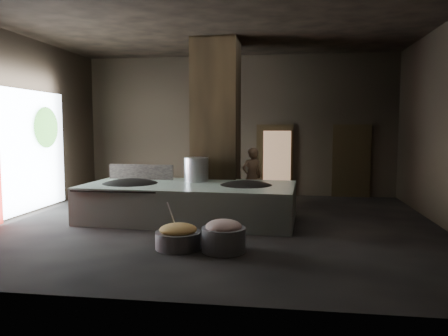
% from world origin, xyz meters
% --- Properties ---
extents(floor, '(10.00, 9.00, 0.10)m').
position_xyz_m(floor, '(0.00, 0.00, -0.05)').
color(floor, black).
rests_on(floor, ground).
extents(ceiling, '(10.00, 9.00, 0.10)m').
position_xyz_m(ceiling, '(0.00, 0.00, 4.55)').
color(ceiling, black).
rests_on(ceiling, back_wall).
extents(back_wall, '(10.00, 0.10, 4.50)m').
position_xyz_m(back_wall, '(0.00, 4.55, 2.25)').
color(back_wall, black).
rests_on(back_wall, ground).
extents(front_wall, '(10.00, 0.10, 4.50)m').
position_xyz_m(front_wall, '(0.00, -4.55, 2.25)').
color(front_wall, black).
rests_on(front_wall, ground).
extents(left_wall, '(0.10, 9.00, 4.50)m').
position_xyz_m(left_wall, '(-5.05, 0.00, 2.25)').
color(left_wall, black).
rests_on(left_wall, ground).
extents(pillar, '(1.20, 1.20, 4.50)m').
position_xyz_m(pillar, '(-0.30, 1.90, 2.25)').
color(pillar, black).
rests_on(pillar, ground).
extents(hearth_platform, '(5.06, 2.60, 0.86)m').
position_xyz_m(hearth_platform, '(-0.69, 0.36, 0.43)').
color(hearth_platform, '#B0C1AE').
rests_on(hearth_platform, ground).
extents(platform_cap, '(4.84, 2.32, 0.03)m').
position_xyz_m(platform_cap, '(-0.69, 0.36, 0.82)').
color(platform_cap, black).
rests_on(platform_cap, hearth_platform).
extents(wok_left, '(1.56, 1.56, 0.43)m').
position_xyz_m(wok_left, '(-2.14, 0.31, 0.75)').
color(wok_left, black).
rests_on(wok_left, hearth_platform).
extents(wok_left_rim, '(1.59, 1.59, 0.05)m').
position_xyz_m(wok_left_rim, '(-2.14, 0.31, 0.82)').
color(wok_left_rim, black).
rests_on(wok_left_rim, hearth_platform).
extents(wok_right, '(1.45, 1.45, 0.41)m').
position_xyz_m(wok_right, '(0.66, 0.41, 0.75)').
color(wok_right, black).
rests_on(wok_right, hearth_platform).
extents(wok_right_rim, '(1.48, 1.48, 0.05)m').
position_xyz_m(wok_right_rim, '(0.66, 0.41, 0.82)').
color(wok_right_rim, black).
rests_on(wok_right_rim, hearth_platform).
extents(stock_pot, '(0.60, 0.60, 0.65)m').
position_xyz_m(stock_pot, '(-0.64, 0.91, 1.13)').
color(stock_pot, '#BABBC2').
rests_on(stock_pot, hearth_platform).
extents(splash_guard, '(1.72, 0.15, 0.43)m').
position_xyz_m(splash_guard, '(-2.14, 1.11, 1.03)').
color(splash_guard, black).
rests_on(splash_guard, hearth_platform).
extents(cook, '(0.71, 0.63, 1.64)m').
position_xyz_m(cook, '(0.64, 2.31, 0.82)').
color(cook, '#8A6446').
rests_on(cook, ground).
extents(veg_basin, '(0.93, 0.93, 0.31)m').
position_xyz_m(veg_basin, '(-0.35, -2.08, 0.15)').
color(veg_basin, slate).
rests_on(veg_basin, ground).
extents(veg_fill, '(0.69, 0.69, 0.21)m').
position_xyz_m(veg_fill, '(-0.35, -2.08, 0.35)').
color(veg_fill, '#909648').
rests_on(veg_fill, veg_basin).
extents(ladle, '(0.13, 0.32, 0.60)m').
position_xyz_m(ladle, '(-0.50, -1.93, 0.55)').
color(ladle, '#BABBC2').
rests_on(ladle, veg_basin).
extents(meat_basin, '(0.83, 0.83, 0.43)m').
position_xyz_m(meat_basin, '(0.50, -2.15, 0.22)').
color(meat_basin, slate).
rests_on(meat_basin, ground).
extents(meat_fill, '(0.65, 0.65, 0.25)m').
position_xyz_m(meat_fill, '(0.50, -2.15, 0.45)').
color(meat_fill, '#A46D62').
rests_on(meat_fill, meat_basin).
extents(doorway_near, '(1.18, 0.08, 2.38)m').
position_xyz_m(doorway_near, '(1.20, 4.45, 1.10)').
color(doorway_near, black).
rests_on(doorway_near, ground).
extents(doorway_near_glow, '(0.88, 0.04, 2.08)m').
position_xyz_m(doorway_near_glow, '(1.27, 4.36, 1.05)').
color(doorway_near_glow, '#8C6647').
rests_on(doorway_near_glow, ground).
extents(doorway_far, '(1.18, 0.08, 2.38)m').
position_xyz_m(doorway_far, '(3.60, 4.45, 1.10)').
color(doorway_far, black).
rests_on(doorway_far, ground).
extents(doorway_far_glow, '(0.85, 0.04, 2.00)m').
position_xyz_m(doorway_far_glow, '(3.61, 4.52, 1.05)').
color(doorway_far_glow, '#8C6647').
rests_on(doorway_far_glow, ground).
extents(left_opening, '(0.04, 4.20, 3.10)m').
position_xyz_m(left_opening, '(-4.95, 0.20, 1.60)').
color(left_opening, white).
rests_on(left_opening, ground).
extents(tree_silhouette, '(0.28, 1.10, 1.10)m').
position_xyz_m(tree_silhouette, '(-4.85, 1.30, 2.20)').
color(tree_silhouette, '#194714').
rests_on(tree_silhouette, left_opening).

